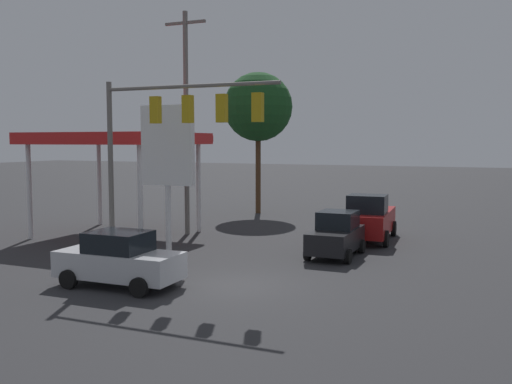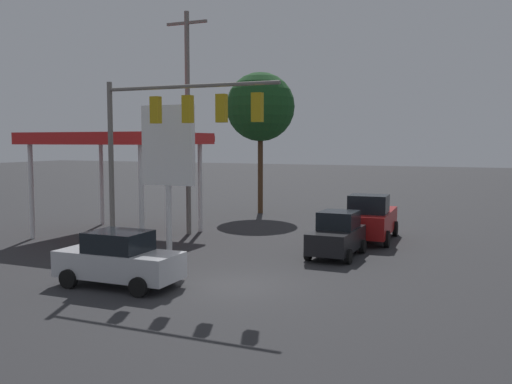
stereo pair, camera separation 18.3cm
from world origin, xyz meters
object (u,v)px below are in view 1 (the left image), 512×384
(sedan_far, at_px, (119,259))
(pickup_parked, at_px, (369,219))
(price_sign, at_px, (168,152))
(street_tree, at_px, (258,107))
(hatchback_crossing, at_px, (336,235))
(utility_pole, at_px, (186,119))
(traffic_signal_assembly, at_px, (173,127))

(sedan_far, distance_m, pickup_parked, 13.94)
(price_sign, relative_size, street_tree, 0.67)
(pickup_parked, bearing_deg, street_tree, -133.59)
(pickup_parked, xyz_separation_m, hatchback_crossing, (0.47, 4.53, -0.16))
(sedan_far, height_order, hatchback_crossing, hatchback_crossing)
(sedan_far, bearing_deg, utility_pole, -72.76)
(traffic_signal_assembly, bearing_deg, pickup_parked, -116.43)
(traffic_signal_assembly, xyz_separation_m, price_sign, (1.44, -1.92, -0.94))
(traffic_signal_assembly, bearing_deg, street_tree, -76.44)
(price_sign, distance_m, street_tree, 16.93)
(price_sign, xyz_separation_m, hatchback_crossing, (-6.11, -3.89, -3.66))
(price_sign, bearing_deg, sedan_far, 98.25)
(utility_pole, relative_size, pickup_parked, 2.23)
(pickup_parked, relative_size, hatchback_crossing, 1.40)
(sedan_far, bearing_deg, pickup_parked, -116.44)
(sedan_far, distance_m, hatchback_crossing, 9.76)
(street_tree, bearing_deg, traffic_signal_assembly, 103.56)
(traffic_signal_assembly, relative_size, utility_pole, 0.62)
(price_sign, distance_m, hatchback_crossing, 8.12)
(pickup_parked, bearing_deg, hatchback_crossing, -9.61)
(traffic_signal_assembly, distance_m, pickup_parked, 12.38)
(hatchback_crossing, bearing_deg, sedan_far, -34.24)
(traffic_signal_assembly, relative_size, pickup_parked, 1.38)
(pickup_parked, height_order, street_tree, street_tree)
(utility_pole, distance_m, price_sign, 7.35)
(utility_pole, xyz_separation_m, sedan_far, (-3.54, 10.72, -5.27))
(utility_pole, height_order, sedan_far, utility_pole)
(price_sign, relative_size, pickup_parked, 1.22)
(street_tree, bearing_deg, hatchback_crossing, 125.96)
(traffic_signal_assembly, distance_m, hatchback_crossing, 8.76)
(hatchback_crossing, bearing_deg, pickup_parked, 174.14)
(traffic_signal_assembly, bearing_deg, utility_pole, -62.66)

